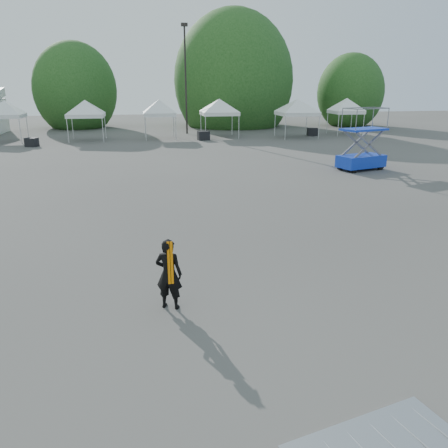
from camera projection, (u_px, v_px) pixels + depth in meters
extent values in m
plane|color=#474442|center=(200.00, 266.00, 11.67)|extent=(120.00, 120.00, 0.00)
cylinder|color=black|center=(186.00, 82.00, 40.65)|extent=(0.16, 0.16, 9.50)
cube|color=black|center=(184.00, 25.00, 39.14)|extent=(0.60, 0.25, 0.30)
cylinder|color=#382314|center=(78.00, 117.00, 47.33)|extent=(0.36, 0.36, 2.27)
ellipsoid|color=#1C4818|center=(75.00, 90.00, 46.46)|extent=(4.16, 4.16, 4.78)
cylinder|color=#382314|center=(233.00, 113.00, 49.28)|extent=(0.36, 0.36, 2.80)
ellipsoid|color=#1C4818|center=(233.00, 81.00, 48.21)|extent=(5.12, 5.12, 5.89)
cylinder|color=#382314|center=(348.00, 116.00, 49.78)|extent=(0.36, 0.36, 2.10)
ellipsoid|color=#1C4818|center=(350.00, 92.00, 48.98)|extent=(3.84, 3.84, 4.42)
cylinder|color=silver|center=(20.00, 131.00, 35.16)|extent=(0.06, 0.06, 2.00)
cylinder|color=silver|center=(28.00, 128.00, 37.45)|extent=(0.06, 0.06, 2.00)
cube|color=white|center=(6.00, 116.00, 35.76)|extent=(2.64, 2.64, 0.30)
pyramid|color=white|center=(4.00, 100.00, 35.37)|extent=(3.74, 3.74, 1.10)
cylinder|color=silver|center=(68.00, 131.00, 35.18)|extent=(0.06, 0.06, 2.00)
cylinder|color=silver|center=(103.00, 130.00, 35.66)|extent=(0.06, 0.06, 2.00)
cylinder|color=silver|center=(73.00, 127.00, 37.76)|extent=(0.06, 0.06, 2.00)
cylinder|color=silver|center=(105.00, 127.00, 38.24)|extent=(0.06, 0.06, 2.00)
cube|color=white|center=(86.00, 115.00, 36.38)|extent=(2.95, 2.95, 0.30)
pyramid|color=white|center=(85.00, 100.00, 35.99)|extent=(4.18, 4.18, 1.10)
cylinder|color=silver|center=(146.00, 129.00, 36.55)|extent=(0.06, 0.06, 2.00)
cylinder|color=silver|center=(176.00, 128.00, 36.99)|extent=(0.06, 0.06, 2.00)
cylinder|color=silver|center=(145.00, 126.00, 38.91)|extent=(0.06, 0.06, 2.00)
cylinder|color=silver|center=(174.00, 126.00, 39.35)|extent=(0.06, 0.06, 2.00)
cube|color=white|center=(160.00, 114.00, 37.62)|extent=(2.72, 2.72, 0.30)
pyramid|color=white|center=(159.00, 99.00, 37.23)|extent=(3.85, 3.85, 1.10)
cylinder|color=silver|center=(205.00, 128.00, 37.54)|extent=(0.06, 0.06, 2.00)
cylinder|color=silver|center=(239.00, 127.00, 38.05)|extent=(0.06, 0.06, 2.00)
cylinder|color=silver|center=(201.00, 125.00, 40.29)|extent=(0.06, 0.06, 2.00)
cylinder|color=silver|center=(232.00, 124.00, 40.80)|extent=(0.06, 0.06, 2.00)
cube|color=white|center=(219.00, 113.00, 38.84)|extent=(3.14, 3.14, 0.30)
pyramid|color=white|center=(219.00, 99.00, 38.45)|extent=(4.45, 4.45, 1.10)
cylinder|color=silver|center=(285.00, 128.00, 37.17)|extent=(0.06, 0.06, 2.00)
cylinder|color=silver|center=(319.00, 127.00, 37.69)|extent=(0.06, 0.06, 2.00)
cylinder|color=silver|center=(275.00, 125.00, 40.00)|extent=(0.06, 0.06, 2.00)
cylinder|color=silver|center=(306.00, 124.00, 40.53)|extent=(0.06, 0.06, 2.00)
cube|color=white|center=(297.00, 114.00, 38.51)|extent=(3.23, 3.23, 0.30)
pyramid|color=white|center=(298.00, 99.00, 38.13)|extent=(4.57, 4.57, 1.10)
cylinder|color=silver|center=(338.00, 125.00, 39.65)|extent=(0.06, 0.06, 2.00)
cylinder|color=silver|center=(363.00, 125.00, 40.08)|extent=(0.06, 0.06, 2.00)
cylinder|color=silver|center=(327.00, 123.00, 41.96)|extent=(0.06, 0.06, 2.00)
cylinder|color=silver|center=(351.00, 122.00, 42.40)|extent=(0.06, 0.06, 2.00)
cube|color=white|center=(346.00, 112.00, 40.69)|extent=(2.68, 2.68, 0.30)
pyramid|color=white|center=(347.00, 98.00, 40.30)|extent=(3.79, 3.79, 1.10)
imported|color=black|center=(169.00, 274.00, 9.30)|extent=(0.68, 0.57, 1.58)
cube|color=orange|center=(169.00, 263.00, 9.05)|extent=(0.13, 0.02, 0.95)
cube|color=#0D32AB|center=(361.00, 161.00, 24.48)|extent=(2.89, 2.01, 0.66)
cube|color=#0D32AB|center=(364.00, 129.00, 23.94)|extent=(2.77, 1.93, 0.11)
cylinder|color=black|center=(354.00, 169.00, 23.68)|extent=(0.42, 0.27, 0.39)
cylinder|color=black|center=(381.00, 166.00, 24.54)|extent=(0.42, 0.27, 0.39)
cylinder|color=black|center=(340.00, 166.00, 24.60)|extent=(0.42, 0.27, 0.39)
cylinder|color=black|center=(366.00, 163.00, 25.47)|extent=(0.42, 0.27, 0.39)
cube|color=black|center=(32.00, 142.00, 33.42)|extent=(1.03, 0.92, 0.66)
cube|color=black|center=(204.00, 136.00, 37.23)|extent=(1.04, 0.85, 0.75)
cube|color=black|center=(312.00, 132.00, 40.29)|extent=(1.00, 0.84, 0.70)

